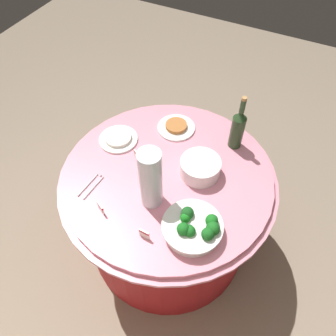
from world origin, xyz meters
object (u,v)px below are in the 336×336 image
label_placard_front (144,234)px  label_placard_mid (137,155)px  serving_tongs (92,185)px  label_placard_rear (101,208)px  plate_stack (200,167)px  wine_bottle (238,128)px  broccoli_bowl (193,227)px  decorative_fruit_vase (151,180)px  food_plate_rice (118,138)px  food_plate_peanuts (176,127)px

label_placard_front → label_placard_mid: same height
serving_tongs → label_placard_rear: 0.17m
plate_stack → label_placard_front: (0.08, 0.45, -0.01)m
wine_bottle → label_placard_front: (0.17, 0.73, -0.10)m
plate_stack → label_placard_rear: bearing=52.3°
label_placard_front → label_placard_mid: 0.47m
label_placard_mid → label_placard_rear: bearing=91.6°
broccoli_bowl → wine_bottle: size_ratio=0.83×
broccoli_bowl → label_placard_front: bearing=33.2°
wine_bottle → serving_tongs: bearing=47.1°
plate_stack → decorative_fruit_vase: decorative_fruit_vase is taller
plate_stack → decorative_fruit_vase: (0.14, 0.26, 0.12)m
wine_bottle → decorative_fruit_vase: 0.58m
serving_tongs → broccoli_bowl: bearing=179.1°
decorative_fruit_vase → food_plate_rice: size_ratio=1.55×
decorative_fruit_vase → label_placard_rear: bearing=41.9°
wine_bottle → decorative_fruit_vase: bearing=65.9°
food_plate_rice → food_plate_peanuts: 0.34m
food_plate_peanuts → decorative_fruit_vase: bearing=102.3°
decorative_fruit_vase → food_plate_rice: 0.48m
broccoli_bowl → food_plate_rice: (0.62, -0.34, -0.03)m
serving_tongs → food_plate_rice: (0.05, -0.33, 0.01)m
food_plate_peanuts → label_placard_front: size_ratio=4.00×
broccoli_bowl → food_plate_peanuts: bearing=-57.7°
serving_tongs → label_placard_mid: (-0.12, -0.26, 0.03)m
label_placard_mid → label_placard_rear: size_ratio=1.00×
broccoli_bowl → label_placard_rear: size_ratio=5.09×
wine_bottle → serving_tongs: wine_bottle is taller
decorative_fruit_vase → food_plate_peanuts: bearing=-77.7°
food_plate_peanuts → label_placard_rear: size_ratio=4.00×
broccoli_bowl → food_plate_peanuts: broccoli_bowl is taller
wine_bottle → label_placard_mid: wine_bottle is taller
serving_tongs → label_placard_rear: bearing=141.1°
food_plate_rice → label_placard_front: 0.63m
broccoli_bowl → food_plate_rice: 0.71m
decorative_fruit_vase → label_placard_front: 0.24m
food_plate_rice → label_placard_front: (-0.43, 0.47, 0.02)m
food_plate_rice → label_placard_rear: size_ratio=4.00×
plate_stack → label_placard_rear: plate_stack is taller
food_plate_peanuts → label_placard_mid: label_placard_mid is taller
broccoli_bowl → serving_tongs: size_ratio=1.67×
label_placard_rear → broccoli_bowl: bearing=-167.9°
wine_bottle → label_placard_front: 0.75m
broccoli_bowl → food_plate_rice: size_ratio=1.27×
decorative_fruit_vase → food_plate_peanuts: size_ratio=1.55×
wine_bottle → serving_tongs: 0.82m
serving_tongs → label_placard_rear: label_placard_rear is taller
serving_tongs → food_plate_rice: size_ratio=0.76×
plate_stack → wine_bottle: wine_bottle is taller
serving_tongs → food_plate_peanuts: 0.60m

